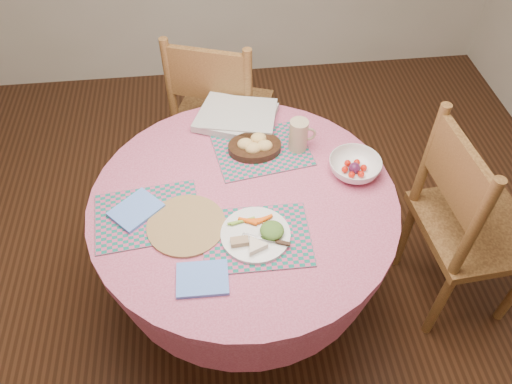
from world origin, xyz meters
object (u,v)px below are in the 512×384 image
(chair_right, at_px, (466,223))
(dinner_plate, at_px, (258,234))
(latte_mug, at_px, (299,135))
(chair_back, at_px, (220,111))
(bread_bowl, at_px, (255,146))
(wicker_trivet, at_px, (186,225))
(dining_table, at_px, (244,228))
(fruit_bowl, at_px, (355,167))

(chair_right, distance_m, dinner_plate, 0.96)
(latte_mug, bearing_deg, chair_back, 119.59)
(dinner_plate, bearing_deg, bread_bowl, 84.83)
(chair_right, xyz_separation_m, wicker_trivet, (-1.19, -0.04, 0.20))
(latte_mug, bearing_deg, bread_bowl, 179.14)
(dining_table, bearing_deg, wicker_trivet, -152.98)
(fruit_bowl, bearing_deg, chair_back, 125.67)
(latte_mug, bearing_deg, chair_right, -25.85)
(fruit_bowl, bearing_deg, dinner_plate, -146.22)
(dinner_plate, distance_m, fruit_bowl, 0.53)
(chair_right, bearing_deg, latte_mug, 59.86)
(dinner_plate, relative_size, fruit_bowl, 0.98)
(dining_table, height_order, latte_mug, latte_mug)
(dining_table, xyz_separation_m, chair_right, (0.96, -0.08, -0.00))
(chair_right, bearing_deg, wicker_trivet, 87.70)
(chair_right, bearing_deg, dining_table, 81.20)
(chair_back, xyz_separation_m, latte_mug, (0.32, -0.56, 0.29))
(chair_right, xyz_separation_m, latte_mug, (-0.70, 0.34, 0.28))
(chair_back, height_order, bread_bowl, chair_back)
(dinner_plate, height_order, fruit_bowl, fruit_bowl)
(dining_table, relative_size, dinner_plate, 4.76)
(latte_mug, bearing_deg, wicker_trivet, -142.57)
(wicker_trivet, xyz_separation_m, bread_bowl, (0.30, 0.38, 0.03))
(wicker_trivet, xyz_separation_m, latte_mug, (0.49, 0.38, 0.07))
(fruit_bowl, bearing_deg, chair_right, -18.80)
(chair_back, height_order, fruit_bowl, chair_back)
(chair_right, height_order, dinner_plate, chair_right)
(chair_back, xyz_separation_m, fruit_bowl, (0.53, -0.73, 0.24))
(wicker_trivet, xyz_separation_m, dinner_plate, (0.26, -0.09, 0.02))
(wicker_trivet, xyz_separation_m, fruit_bowl, (0.70, 0.21, 0.03))
(dining_table, relative_size, fruit_bowl, 4.66)
(dinner_plate, xyz_separation_m, fruit_bowl, (0.44, 0.29, 0.01))
(dining_table, xyz_separation_m, dinner_plate, (0.03, -0.20, 0.22))
(latte_mug, height_order, fruit_bowl, latte_mug)
(wicker_trivet, distance_m, dinner_plate, 0.28)
(chair_back, bearing_deg, dining_table, 113.31)
(chair_right, xyz_separation_m, dinner_plate, (-0.93, -0.13, 0.22))
(dinner_plate, xyz_separation_m, bread_bowl, (0.04, 0.47, 0.01))
(dining_table, distance_m, bread_bowl, 0.36)
(chair_back, distance_m, bread_bowl, 0.62)
(bread_bowl, distance_m, fruit_bowl, 0.43)
(dining_table, distance_m, dinner_plate, 0.30)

